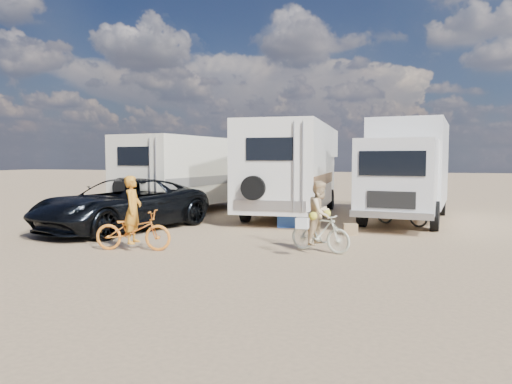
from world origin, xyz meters
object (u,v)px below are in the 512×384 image
(box_truck, at_px, (407,170))
(rider_woman, at_px, (320,220))
(bike_woman, at_px, (320,232))
(rv_left, at_px, (192,175))
(bike_man, at_px, (133,230))
(cooler, at_px, (286,220))
(bike_parked, at_px, (402,211))
(rider_man, at_px, (133,217))
(rv_main, at_px, (293,171))
(crate, at_px, (351,229))
(dark_suv, at_px, (122,204))

(box_truck, distance_m, rider_woman, 7.25)
(bike_woman, xyz_separation_m, rider_woman, (0.00, 0.00, 0.30))
(box_truck, bearing_deg, rv_left, -176.39)
(box_truck, relative_size, bike_woman, 4.79)
(bike_man, height_order, cooler, bike_man)
(box_truck, bearing_deg, bike_man, -122.53)
(box_truck, relative_size, bike_parked, 3.98)
(rv_left, bearing_deg, bike_parked, -4.69)
(rv_left, height_order, rider_man, rv_left)
(rv_main, xyz_separation_m, box_truck, (4.38, -0.44, 0.05))
(bike_man, relative_size, bike_parked, 0.99)
(box_truck, relative_size, bike_man, 4.02)
(rv_left, xyz_separation_m, crate, (7.26, -4.38, -1.42))
(bike_parked, bearing_deg, rv_left, 107.60)
(rv_left, relative_size, crate, 18.83)
(rv_left, xyz_separation_m, bike_parked, (8.69, -1.80, -1.07))
(rv_left, xyz_separation_m, rider_woman, (6.84, -7.30, -0.80))
(dark_suv, xyz_separation_m, crate, (7.08, 1.21, -0.66))
(box_truck, height_order, bike_man, box_truck)
(bike_man, bearing_deg, rv_main, -25.77)
(rider_man, bearing_deg, cooler, -39.84)
(rv_left, distance_m, box_truck, 8.85)
(dark_suv, relative_size, bike_woman, 3.69)
(rider_man, relative_size, rider_woman, 1.08)
(rv_left, relative_size, box_truck, 1.00)
(crate, bearing_deg, rider_woman, -98.23)
(box_truck, height_order, crate, box_truck)
(dark_suv, distance_m, cooler, 5.36)
(bike_man, bearing_deg, cooler, -39.84)
(bike_man, relative_size, bike_woman, 1.19)
(bike_woman, xyz_separation_m, bike_parked, (1.85, 5.50, 0.03))
(box_truck, xyz_separation_m, bike_woman, (-1.99, -6.89, -1.37))
(cooler, height_order, crate, cooler)
(bike_man, bearing_deg, rv_left, 3.63)
(bike_parked, height_order, crate, bike_parked)
(bike_man, relative_size, cooler, 3.15)
(bike_parked, distance_m, crate, 2.97)
(bike_woman, relative_size, rider_man, 0.96)
(rider_woman, relative_size, cooler, 2.57)
(bike_woman, bearing_deg, bike_man, 123.37)
(bike_man, xyz_separation_m, crate, (4.91, 4.09, -0.34))
(crate, bearing_deg, bike_woman, -98.23)
(rv_main, distance_m, crate, 5.48)
(rv_main, xyz_separation_m, crate, (2.81, -4.41, -1.64))
(rv_left, bearing_deg, rider_man, -67.48)
(bike_man, distance_m, rider_man, 0.34)
(rider_woman, xyz_separation_m, cooler, (-1.80, 3.89, -0.54))
(bike_parked, relative_size, cooler, 3.18)
(rider_man, relative_size, crate, 4.13)
(rider_man, relative_size, cooler, 2.76)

